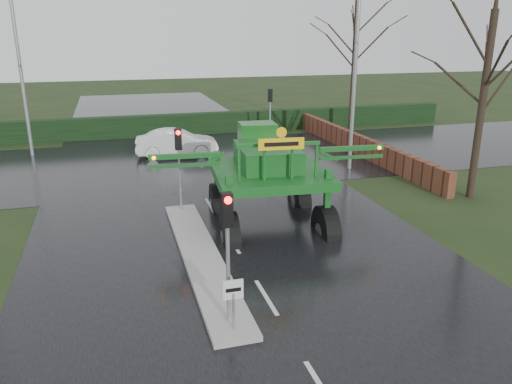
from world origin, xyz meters
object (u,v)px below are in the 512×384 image
object	(u,v)px
traffic_signal_near	(227,230)
white_sedan	(178,156)
street_light_right	(351,55)
crop_sprayer	(228,174)
keep_left_sign	(233,297)
street_light_left_far	(24,53)
traffic_signal_mid	(179,152)
traffic_signal_far	(270,103)

from	to	relation	value
traffic_signal_near	white_sedan	xyz separation A→B (m)	(1.18, 18.50, -2.59)
street_light_right	crop_sprayer	world-z (taller)	street_light_right
traffic_signal_near	street_light_right	distance (m)	16.46
crop_sprayer	white_sedan	bearing A→B (deg)	95.64
crop_sprayer	white_sedan	world-z (taller)	crop_sprayer
keep_left_sign	street_light_left_far	distance (m)	23.11
keep_left_sign	street_light_right	size ratio (longest dim) A/B	0.14
traffic_signal_mid	white_sedan	bearing A→B (deg)	83.28
street_light_right	white_sedan	world-z (taller)	street_light_right
traffic_signal_mid	street_light_left_far	xyz separation A→B (m)	(-6.89, 12.51, 3.40)
white_sedan	street_light_left_far	bearing A→B (deg)	78.59
keep_left_sign	crop_sprayer	world-z (taller)	crop_sprayer
street_light_right	crop_sprayer	bearing A→B (deg)	-137.75
traffic_signal_near	keep_left_sign	bearing A→B (deg)	-90.00
traffic_signal_mid	white_sedan	world-z (taller)	traffic_signal_mid
street_light_right	white_sedan	distance (m)	11.63
keep_left_sign	white_sedan	distance (m)	19.06
traffic_signal_near	white_sedan	distance (m)	18.72
traffic_signal_mid	crop_sprayer	distance (m)	3.22
street_light_left_far	crop_sprayer	size ratio (longest dim) A/B	1.11
traffic_signal_far	crop_sprayer	xyz separation A→B (m)	(-6.51, -15.46, -0.20)
keep_left_sign	traffic_signal_near	xyz separation A→B (m)	(0.00, 0.49, 1.53)
traffic_signal_far	street_light_left_far	size ratio (longest dim) A/B	0.35
traffic_signal_far	street_light_right	xyz separation A→B (m)	(1.69, -8.01, 3.40)
street_light_right	white_sedan	size ratio (longest dim) A/B	2.08
traffic_signal_near	street_light_right	xyz separation A→B (m)	(9.49, 13.01, 3.40)
traffic_signal_near	street_light_right	size ratio (longest dim) A/B	0.35
traffic_signal_near	street_light_left_far	xyz separation A→B (m)	(-6.89, 21.01, 3.40)
traffic_signal_far	white_sedan	size ratio (longest dim) A/B	0.73
keep_left_sign	traffic_signal_far	bearing A→B (deg)	70.07
traffic_signal_mid	keep_left_sign	bearing A→B (deg)	-90.00
street_light_right	street_light_left_far	world-z (taller)	same
traffic_signal_mid	street_light_left_far	world-z (taller)	street_light_left_far
keep_left_sign	street_light_right	world-z (taller)	street_light_right
keep_left_sign	crop_sprayer	xyz separation A→B (m)	(1.29, 6.05, 1.33)
traffic_signal_near	white_sedan	world-z (taller)	traffic_signal_near
traffic_signal_near	crop_sprayer	world-z (taller)	crop_sprayer
traffic_signal_mid	traffic_signal_far	size ratio (longest dim) A/B	1.00
traffic_signal_far	crop_sprayer	size ratio (longest dim) A/B	0.39
crop_sprayer	white_sedan	size ratio (longest dim) A/B	1.87
street_light_left_far	traffic_signal_near	bearing A→B (deg)	-71.83
street_light_right	keep_left_sign	bearing A→B (deg)	-125.12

